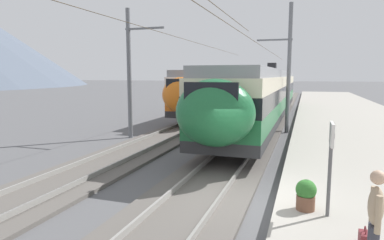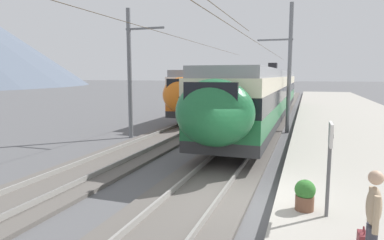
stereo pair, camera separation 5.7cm
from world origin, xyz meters
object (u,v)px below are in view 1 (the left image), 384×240
(train_far_track, at_px, (235,87))
(handbag_beside_passenger, at_px, (365,239))
(catenary_mast_mid, at_px, (287,67))
(potted_plant_platform_edge, at_px, (306,194))
(platform_sign, at_px, (331,148))
(catenary_mast_far_side, at_px, (132,70))
(train_near_platform, at_px, (265,93))
(passenger_walking, at_px, (375,218))

(train_far_track, distance_m, handbag_beside_passenger, 31.34)
(catenary_mast_mid, bearing_deg, potted_plant_platform_edge, -174.67)
(platform_sign, bearing_deg, catenary_mast_far_side, 47.37)
(catenary_mast_mid, bearing_deg, handbag_beside_passenger, -171.18)
(platform_sign, distance_m, potted_plant_platform_edge, 1.26)
(train_near_platform, distance_m, platform_sign, 17.42)
(passenger_walking, height_order, potted_plant_platform_edge, passenger_walking)
(passenger_walking, distance_m, potted_plant_platform_edge, 2.65)
(platform_sign, relative_size, potted_plant_platform_edge, 2.92)
(train_near_platform, relative_size, catenary_mast_mid, 0.70)
(potted_plant_platform_edge, bearing_deg, train_near_platform, 9.78)
(train_far_track, distance_m, potted_plant_platform_edge, 29.71)
(potted_plant_platform_edge, bearing_deg, catenary_mast_mid, 5.33)
(train_near_platform, distance_m, potted_plant_platform_edge, 17.18)
(train_near_platform, relative_size, handbag_beside_passenger, 79.99)
(handbag_beside_passenger, relative_size, potted_plant_platform_edge, 0.52)
(passenger_walking, bearing_deg, train_near_platform, 11.41)
(train_near_platform, height_order, handbag_beside_passenger, train_near_platform)
(catenary_mast_far_side, xyz_separation_m, potted_plant_platform_edge, (-8.74, -9.25, -3.01))
(train_near_platform, relative_size, catenary_mast_far_side, 0.70)
(train_far_track, bearing_deg, passenger_walking, -164.86)
(platform_sign, height_order, potted_plant_platform_edge, platform_sign)
(train_near_platform, relative_size, potted_plant_platform_edge, 41.51)
(platform_sign, bearing_deg, train_far_track, 15.28)
(catenary_mast_mid, relative_size, handbag_beside_passenger, 114.18)
(handbag_beside_passenger, bearing_deg, train_far_track, 15.71)
(train_far_track, bearing_deg, platform_sign, -164.72)
(train_far_track, bearing_deg, catenary_mast_far_side, 174.81)
(platform_sign, distance_m, passenger_walking, 2.32)
(catenary_mast_far_side, xyz_separation_m, passenger_walking, (-11.14, -10.24, -2.45))
(catenary_mast_far_side, relative_size, passenger_walking, 25.23)
(passenger_walking, xyz_separation_m, potted_plant_platform_edge, (2.40, 0.98, -0.55))
(train_near_platform, relative_size, train_far_track, 0.85)
(catenary_mast_far_side, height_order, passenger_walking, catenary_mast_far_side)
(passenger_walking, relative_size, potted_plant_platform_edge, 2.35)
(handbag_beside_passenger, bearing_deg, platform_sign, 25.56)
(handbag_beside_passenger, distance_m, potted_plant_platform_edge, 1.76)
(catenary_mast_mid, relative_size, passenger_walking, 25.23)
(platform_sign, bearing_deg, potted_plant_platform_edge, 65.47)
(passenger_walking, bearing_deg, handbag_beside_passenger, -3.20)
(train_far_track, xyz_separation_m, catenary_mast_mid, (-15.48, -6.20, 1.79))
(catenary_mast_far_side, bearing_deg, handbag_beside_passenger, -134.58)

